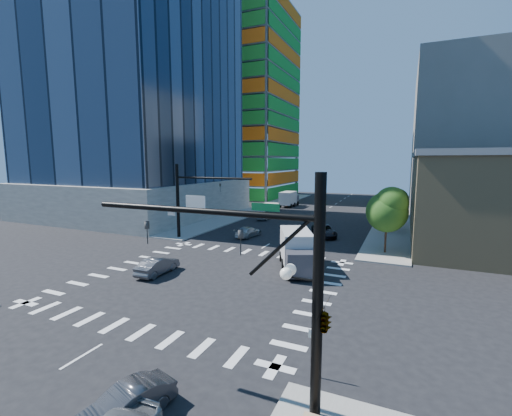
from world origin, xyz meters
The scene contains 19 objects.
ground centered at (0.00, 0.00, 0.00)m, with size 160.00×160.00×0.00m, color black.
road_markings centered at (0.00, 0.00, 0.01)m, with size 20.00×20.00×0.01m, color silver.
sidewalk_ne centered at (12.50, 40.00, 0.07)m, with size 5.00×60.00×0.15m, color gray.
sidewalk_nw centered at (-12.50, 40.00, 0.07)m, with size 5.00×60.00×0.15m, color gray.
office_tower centered at (-30.00, 25.00, 35.13)m, with size 30.00×30.00×71.00m.
construction_building centered at (-27.41, 61.93, 24.61)m, with size 25.16×34.50×70.60m.
bg_building_ne centered at (27.00, 55.00, 14.00)m, with size 24.00×30.00×28.00m, color slate.
signal_mast_se centered at (10.60, -11.50, 5.01)m, with size 10.51×2.48×9.00m.
signal_mast_nw centered at (-10.00, 11.50, 5.49)m, with size 10.20×0.40×9.00m.
tree_south centered at (12.63, 13.90, 4.69)m, with size 4.16×4.16×6.82m.
tree_north centered at (12.93, 25.90, 3.99)m, with size 3.54×3.52×5.78m.
no_parking_sign centered at (10.70, -9.00, 1.38)m, with size 0.30×0.06×2.20m.
car_nb_right centered at (5.11, -14.30, 0.62)m, with size 1.31×3.76×1.24m, color #444348.
car_nb_far centered at (4.94, 19.51, 0.74)m, with size 2.46×5.33×1.48m, color black.
car_sb_near centered at (-3.82, 15.50, 0.65)m, with size 1.81×4.45×1.29m, color silver.
car_sb_mid centered at (-6.74, 28.26, 0.66)m, with size 1.56×3.89×1.32m, color #ABAFB3.
car_sb_cross centered at (-4.79, -0.59, 0.71)m, with size 1.51×4.33×1.43m, color #4F4F54.
box_truck_near centered at (5.74, 5.23, 1.47)m, with size 5.03×6.87×3.32m.
box_truck_far centered at (-8.22, 45.51, 1.41)m, with size 2.62×6.08×3.18m.
Camera 1 is at (14.13, -22.88, 9.51)m, focal length 24.00 mm.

